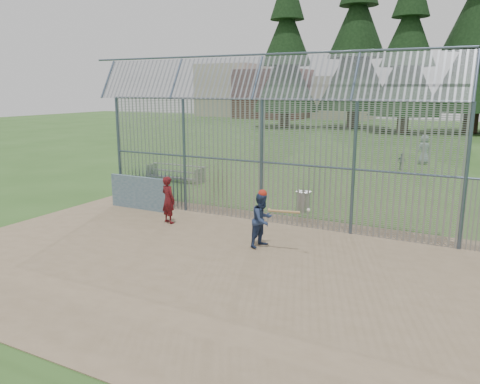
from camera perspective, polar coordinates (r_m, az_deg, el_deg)
The scene contains 13 objects.
ground at distance 12.67m, azimuth -4.22°, elevation -7.50°, with size 120.00×120.00×0.00m, color #2D511E.
dirt_infield at distance 12.27m, azimuth -5.46°, elevation -8.15°, with size 14.00×10.00×0.02m, color #756047.
dugout_wall at distance 17.37m, azimuth -12.17°, elevation -0.10°, with size 2.50×0.12×1.20m, color #38566B.
batter at distance 12.94m, azimuth 2.73°, elevation -3.42°, with size 0.74×0.58×1.52m, color navy.
onlooker at distance 15.35m, azimuth -8.74°, elevation -0.94°, with size 0.56×0.37×1.55m, color maroon.
bg_kid_standing at distance 29.35m, azimuth 21.52°, elevation 4.85°, with size 0.83×0.54×1.70m, color gray.
bg_kid_seated at distance 26.69m, azimuth 19.12°, elevation 3.51°, with size 0.55×0.23×0.94m, color slate.
batting_gear at distance 12.66m, azimuth 3.48°, elevation -0.76°, with size 1.57×0.40×0.54m.
trash_can at distance 16.86m, azimuth 7.72°, elevation -1.15°, with size 0.56×0.56×0.82m.
bleacher at distance 22.62m, azimuth -7.87°, elevation 2.42°, with size 3.00×0.95×0.72m.
backstop_fence at distance 14.40m, azimuth 9.09°, elevation 4.50°, with size 20.09×0.81×5.30m.
conifer_row at distance 52.20m, azimuth 23.82°, elevation 18.67°, with size 38.48×12.26×20.20m.
distant_buildings at distance 72.83m, azimuth 3.73°, elevation 11.92°, with size 26.50×10.50×8.00m.
Camera 1 is at (6.31, -10.10, 4.33)m, focal length 35.00 mm.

